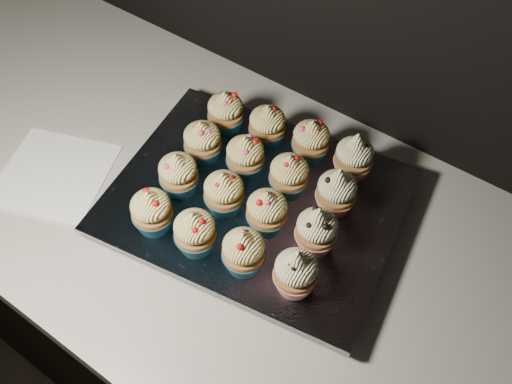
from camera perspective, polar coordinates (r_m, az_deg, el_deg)
cabinet at (r=1.31m, az=5.05°, el=-17.73°), size 2.40×0.60×0.86m
worktop at (r=0.90m, az=7.07°, el=-8.13°), size 2.44×0.64×0.04m
napkin at (r=1.04m, az=-19.52°, el=1.66°), size 0.23×0.23×0.00m
baking_tray at (r=0.93m, az=-0.00°, el=-1.46°), size 0.46×0.38×0.02m
foil_lining at (r=0.91m, az=-0.00°, el=-0.83°), size 0.50×0.42×0.01m
cupcake_0 at (r=0.86m, az=-10.39°, el=-1.89°), size 0.06×0.06×0.08m
cupcake_1 at (r=0.83m, az=-6.12°, el=-3.99°), size 0.06×0.06×0.08m
cupcake_2 at (r=0.81m, az=-1.26°, el=-5.96°), size 0.06×0.06×0.08m
cupcake_3 at (r=0.79m, az=4.00°, el=-7.97°), size 0.06×0.06×0.10m
cupcake_4 at (r=0.90m, az=-7.76°, el=1.79°), size 0.06×0.06×0.08m
cupcake_5 at (r=0.87m, az=-3.23°, el=-0.06°), size 0.06×0.06×0.08m
cupcake_6 at (r=0.85m, az=1.09°, el=-1.95°), size 0.06×0.06×0.08m
cupcake_7 at (r=0.83m, az=6.07°, el=-3.81°), size 0.06×0.06×0.10m
cupcake_8 at (r=0.94m, az=-5.37°, el=5.03°), size 0.06×0.06×0.08m
cupcake_9 at (r=0.91m, az=-1.08°, el=3.58°), size 0.06×0.06×0.08m
cupcake_10 at (r=0.89m, az=3.31°, el=1.72°), size 0.06×0.06×0.08m
cupcake_11 at (r=0.88m, az=8.04°, el=0.06°), size 0.06×0.06×0.10m
cupcake_12 at (r=0.98m, az=-3.06°, el=7.96°), size 0.06×0.06×0.08m
cupcake_13 at (r=0.96m, az=1.13°, el=6.64°), size 0.06×0.06×0.08m
cupcake_14 at (r=0.94m, az=5.50°, el=5.13°), size 0.06×0.06×0.08m
cupcake_15 at (r=0.92m, az=9.75°, el=3.48°), size 0.06×0.06×0.10m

